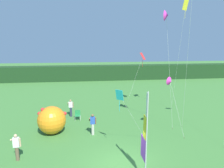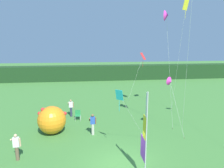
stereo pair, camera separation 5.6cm
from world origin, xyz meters
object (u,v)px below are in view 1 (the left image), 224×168
kite_yellow_diamond_1 (185,10)px  kite_magenta_delta_5 (170,81)px  banner_flag (145,137)px  kite_magenta_delta_2 (166,16)px  kite_red_diamond_0 (142,59)px  person_far_left (93,124)px  folding_chair (78,114)px  kite_cyan_diamond_4 (121,98)px  person_near_banner (71,108)px  inflatable_balloon (52,120)px  person_mid_field (17,146)px

kite_yellow_diamond_1 → kite_magenta_delta_5: bearing=-124.1°
banner_flag → kite_magenta_delta_2: 8.97m
kite_red_diamond_0 → kite_magenta_delta_5: kite_red_diamond_0 is taller
person_far_left → kite_magenta_delta_2: bearing=-0.9°
folding_chair → kite_magenta_delta_5: (7.04, -4.04, 3.72)m
kite_red_diamond_0 → kite_magenta_delta_2: kite_magenta_delta_2 is taller
kite_red_diamond_0 → kite_yellow_diamond_1: 6.45m
kite_cyan_diamond_4 → kite_yellow_diamond_1: bearing=42.1°
person_far_left → kite_yellow_diamond_1: (8.34, 3.12, 8.96)m
person_far_left → folding_chair: (-1.29, 3.33, -0.38)m
person_near_banner → kite_cyan_diamond_4: (3.69, -7.13, 2.77)m
kite_magenta_delta_2 → kite_yellow_diamond_1: bearing=47.8°
inflatable_balloon → kite_magenta_delta_5: kite_magenta_delta_5 is taller
folding_chair → person_mid_field: bearing=-118.3°
person_near_banner → kite_magenta_delta_2: size_ratio=0.18×
banner_flag → kite_cyan_diamond_4: banner_flag is taller
banner_flag → inflatable_balloon: (-5.74, 6.04, -1.19)m
inflatable_balloon → kite_cyan_diamond_4: size_ratio=0.53×
banner_flag → kite_cyan_diamond_4: (-0.86, 2.52, 1.39)m
folding_chair → kite_cyan_diamond_4: kite_cyan_diamond_4 is taller
kite_magenta_delta_2 → kite_cyan_diamond_4: bearing=-143.1°
banner_flag → person_far_left: bearing=115.5°
person_mid_field → kite_magenta_delta_5: (10.44, 2.28, 3.32)m
kite_red_diamond_0 → inflatable_balloon: bearing=-145.1°
person_far_left → kite_magenta_delta_5: bearing=-7.0°
person_near_banner → person_far_left: person_near_banner is taller
inflatable_balloon → kite_red_diamond_0: (8.75, 6.09, 4.19)m
person_far_left → inflatable_balloon: (-3.17, 0.65, 0.21)m
folding_chair → kite_magenta_delta_5: size_ratio=0.19×
person_mid_field → kite_yellow_diamond_1: kite_yellow_diamond_1 is taller
inflatable_balloon → kite_yellow_diamond_1: size_ratio=0.21×
inflatable_balloon → person_mid_field: bearing=-112.7°
folding_chair → kite_magenta_delta_2: size_ratio=0.10×
kite_yellow_diamond_1 → person_near_banner: bearing=173.7°
person_near_banner → kite_cyan_diamond_4: 8.49m
person_near_banner → kite_magenta_delta_2: kite_magenta_delta_2 is taller
folding_chair → person_near_banner: bearing=126.2°
inflatable_balloon → folding_chair: inflatable_balloon is taller
person_mid_field → kite_yellow_diamond_1: size_ratio=0.16×
banner_flag → kite_magenta_delta_2: kite_magenta_delta_2 is taller
person_near_banner → kite_red_diamond_0: size_ratio=0.28×
person_far_left → kite_magenta_delta_2: (5.44, -0.08, 8.03)m
kite_yellow_diamond_1 → inflatable_balloon: bearing=-167.9°
person_far_left → kite_magenta_delta_5: (5.75, -0.71, 3.33)m
banner_flag → kite_yellow_diamond_1: bearing=55.9°
person_mid_field → folding_chair: (3.40, 6.31, -0.40)m
person_mid_field → inflatable_balloon: (1.52, 3.64, 0.19)m
kite_magenta_delta_5 → kite_red_diamond_0: bearing=91.3°
banner_flag → person_near_banner: bearing=115.2°
person_mid_field → kite_cyan_diamond_4: 6.98m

